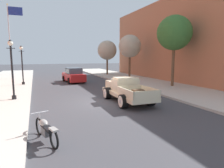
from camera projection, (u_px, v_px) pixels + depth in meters
ground_plane at (104, 102)px, 12.80m from camera, size 140.00×140.00×0.00m
sidewalk_right at (191, 93)px, 15.42m from camera, size 5.50×64.00×0.15m
building_right_storefront at (211, 41)px, 23.82m from camera, size 12.00×28.00×9.55m
hotrod_truck_cream at (126, 90)px, 12.84m from camera, size 2.23×4.96×1.58m
motorcycle_parked at (46, 129)px, 6.71m from camera, size 0.81×2.05×0.93m
car_background_red at (73, 75)px, 22.45m from camera, size 2.12×4.42×1.65m
street_lamp_near at (12, 65)px, 12.53m from camera, size 0.50×0.32×3.85m
street_lamp_far at (22, 62)px, 19.34m from camera, size 0.50×0.32×3.85m
flagpole at (11, 33)px, 24.34m from camera, size 1.74×0.16×9.16m
street_tree_nearest at (174, 33)px, 18.06m from camera, size 3.20×3.20×6.55m
street_tree_second at (130, 46)px, 24.73m from camera, size 2.85×2.85×5.51m
street_tree_third at (107, 50)px, 30.30m from camera, size 2.96×2.96×5.23m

